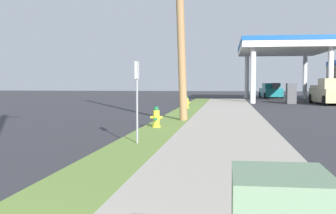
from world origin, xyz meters
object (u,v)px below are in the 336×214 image
fire_hydrant_second (156,118)px  truck_tan_at_forecourt (331,92)px  street_sign_post (137,85)px  car_teal_by_near_pump (271,91)px  fire_hydrant_third (187,103)px

fire_hydrant_second → truck_tan_at_forecourt: (10.21, 19.43, 0.47)m
street_sign_post → truck_tan_at_forecourt: size_ratio=0.39×
fire_hydrant_second → street_sign_post: street_sign_post is taller
street_sign_post → truck_tan_at_forecourt: bearing=66.8°
car_teal_by_near_pump → truck_tan_at_forecourt: bearing=-77.0°
truck_tan_at_forecourt → fire_hydrant_second: bearing=-117.7°
car_teal_by_near_pump → fire_hydrant_third: bearing=-108.0°
fire_hydrant_second → fire_hydrant_third: bearing=89.9°
street_sign_post → truck_tan_at_forecourt: 25.54m
street_sign_post → fire_hydrant_second: bearing=92.1°
fire_hydrant_second → fire_hydrant_third: (0.02, 11.28, 0.00)m
fire_hydrant_second → car_teal_by_near_pump: bearing=77.9°
street_sign_post → car_teal_by_near_pump: 37.71m
car_teal_by_near_pump → truck_tan_at_forecourt: 13.95m
car_teal_by_near_pump → truck_tan_at_forecourt: (3.14, -13.59, 0.19)m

